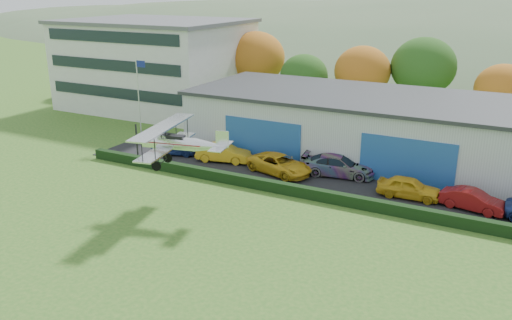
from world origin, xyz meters
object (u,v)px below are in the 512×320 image
at_px(hangar, 423,132).
at_px(car_3, 339,166).
at_px(office_block, 156,64).
at_px(car_2, 280,164).
at_px(flagpole, 139,92).
at_px(car_1, 223,153).
at_px(biplane, 177,142).
at_px(car_0, 174,147).
at_px(car_4, 409,187).
at_px(car_5, 473,200).

distance_m(hangar, car_3, 8.42).
relative_size(office_block, car_2, 3.80).
xyz_separation_m(flagpole, car_1, (10.10, -1.74, -3.98)).
height_order(hangar, biplane, biplane).
xyz_separation_m(hangar, biplane, (-12.27, -17.50, 2.03)).
relative_size(car_0, car_4, 0.93).
bearing_deg(hangar, flagpole, -166.49).
bearing_deg(car_3, office_block, 55.14).
height_order(hangar, car_5, hangar).
bearing_deg(car_0, hangar, -85.53).
height_order(flagpole, biplane, flagpole).
bearing_deg(car_3, flagpole, 79.44).
xyz_separation_m(hangar, car_5, (5.02, -8.66, -1.92)).
relative_size(office_block, car_3, 3.68).
bearing_deg(car_5, car_1, 97.18).
bearing_deg(biplane, hangar, 43.22).
xyz_separation_m(office_block, flagpole, (8.12, -13.00, -0.43)).
relative_size(flagpole, biplane, 1.08).
bearing_deg(car_0, car_3, -101.80).
xyz_separation_m(office_block, car_3, (27.96, -13.52, -4.35)).
relative_size(hangar, office_block, 1.97).
bearing_deg(car_4, hangar, 3.64).
xyz_separation_m(car_0, car_1, (4.87, 0.30, 0.07)).
xyz_separation_m(car_4, car_5, (4.21, -0.19, -0.06)).
bearing_deg(car_2, flagpole, 97.99).
bearing_deg(car_5, biplane, 126.97).
bearing_deg(car_2, hangar, -32.47).
relative_size(office_block, car_0, 5.06).
bearing_deg(biplane, car_1, 92.66).
distance_m(hangar, car_5, 10.20).
xyz_separation_m(car_1, car_3, (9.74, 1.22, 0.05)).
xyz_separation_m(office_block, car_2, (23.69, -15.23, -4.41)).
height_order(flagpole, car_5, flagpole).
height_order(car_3, car_5, car_3).
xyz_separation_m(car_5, biplane, (-17.30, -8.83, 3.95)).
bearing_deg(car_4, biplane, 122.73).
height_order(hangar, car_2, hangar).
height_order(office_block, biplane, office_block).
distance_m(car_3, car_4, 6.18).
relative_size(car_1, car_2, 0.85).
relative_size(office_block, car_1, 4.47).
bearing_deg(office_block, car_2, -32.73).
bearing_deg(car_2, office_block, 73.40).
relative_size(car_1, biplane, 0.62).
distance_m(car_2, car_5, 14.34).
xyz_separation_m(car_2, biplane, (-2.96, -9.29, 3.89)).
height_order(hangar, car_3, hangar).
bearing_deg(car_2, car_0, 105.11).
height_order(car_4, car_5, car_4).
bearing_deg(hangar, biplane, -125.05).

